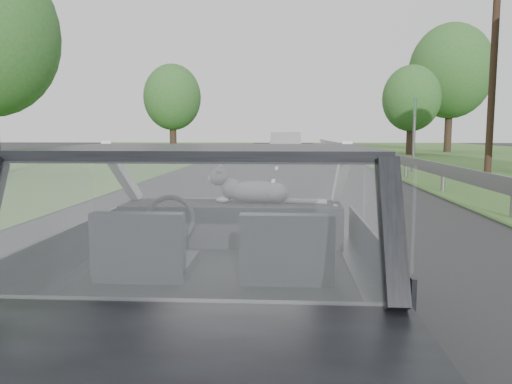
# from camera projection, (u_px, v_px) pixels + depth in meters

# --- Properties ---
(ground) EXTENTS (140.00, 140.00, 0.00)m
(ground) POSITION_uv_depth(u_px,v_px,m) (223.00, 373.00, 3.17)
(ground) COLOR #29292B
(ground) RESTS_ON ground
(subject_car) EXTENTS (1.80, 4.00, 1.45)m
(subject_car) POSITION_uv_depth(u_px,v_px,m) (222.00, 261.00, 3.08)
(subject_car) COLOR black
(subject_car) RESTS_ON ground
(dashboard) EXTENTS (1.58, 0.45, 0.30)m
(dashboard) POSITION_uv_depth(u_px,v_px,m) (232.00, 223.00, 3.68)
(dashboard) COLOR black
(dashboard) RESTS_ON subject_car
(driver_seat) EXTENTS (0.50, 0.72, 0.42)m
(driver_seat) POSITION_uv_depth(u_px,v_px,m) (144.00, 247.00, 2.80)
(driver_seat) COLOR black
(driver_seat) RESTS_ON subject_car
(passenger_seat) EXTENTS (0.50, 0.72, 0.42)m
(passenger_seat) POSITION_uv_depth(u_px,v_px,m) (287.00, 249.00, 2.75)
(passenger_seat) COLOR black
(passenger_seat) RESTS_ON subject_car
(steering_wheel) EXTENTS (0.36, 0.36, 0.04)m
(steering_wheel) POSITION_uv_depth(u_px,v_px,m) (170.00, 220.00, 3.41)
(steering_wheel) COLOR black
(steering_wheel) RESTS_ON dashboard
(cat) EXTENTS (0.64, 0.24, 0.28)m
(cat) POSITION_uv_depth(u_px,v_px,m) (256.00, 190.00, 3.68)
(cat) COLOR gray
(cat) RESTS_ON dashboard
(guardrail) EXTENTS (0.05, 90.00, 0.32)m
(guardrail) POSITION_uv_depth(u_px,v_px,m) (439.00, 169.00, 12.75)
(guardrail) COLOR gray
(guardrail) RESTS_ON ground
(other_car) EXTENTS (1.82, 4.61, 1.51)m
(other_car) POSITION_uv_depth(u_px,v_px,m) (286.00, 146.00, 26.93)
(other_car) COLOR #A4A5A6
(other_car) RESTS_ON ground
(highway_sign) EXTENTS (0.41, 1.12, 2.82)m
(highway_sign) POSITION_uv_depth(u_px,v_px,m) (414.00, 135.00, 19.12)
(highway_sign) COLOR #206E32
(highway_sign) RESTS_ON ground
(utility_pole) EXTENTS (0.29, 0.29, 7.65)m
(utility_pole) POSITION_uv_depth(u_px,v_px,m) (493.00, 67.00, 17.68)
(utility_pole) COLOR #37281E
(utility_pole) RESTS_ON ground
(tree_2) EXTENTS (4.87, 4.87, 5.78)m
(tree_2) POSITION_uv_depth(u_px,v_px,m) (411.00, 111.00, 33.22)
(tree_2) COLOR #245F21
(tree_2) RESTS_ON ground
(tree_3) EXTENTS (8.23, 8.23, 9.40)m
(tree_3) POSITION_uv_depth(u_px,v_px,m) (450.00, 90.00, 37.85)
(tree_3) COLOR #245F21
(tree_3) RESTS_ON ground
(tree_6) EXTENTS (4.37, 4.37, 6.11)m
(tree_6) POSITION_uv_depth(u_px,v_px,m) (173.00, 110.00, 35.30)
(tree_6) COLOR #245F21
(tree_6) RESTS_ON ground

